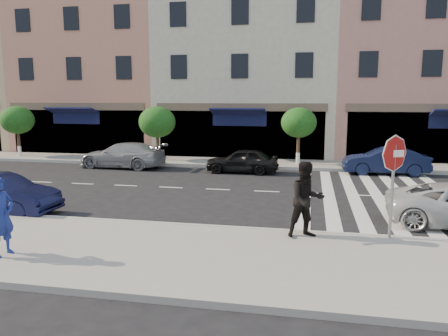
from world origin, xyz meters
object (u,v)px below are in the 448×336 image
stop_sign (394,164)px  car_far_mid (242,161)px  photographer (1,216)px  walker (306,200)px  car_near_mid (0,194)px  car_far_left (122,155)px  car_far_right (385,161)px

stop_sign → car_far_mid: (-5.36, 9.84, -1.45)m
photographer → walker: bearing=-57.9°
stop_sign → car_far_mid: bearing=96.8°
car_near_mid → car_far_left: bearing=2.4°
car_near_mid → car_far_right: car_far_right is taller
walker → car_near_mid: (-9.68, 1.00, -0.50)m
stop_sign → walker: bearing=167.2°
walker → car_far_right: (3.66, 11.10, -0.47)m
stop_sign → photographer: size_ratio=1.45×
car_far_left → car_far_right: bearing=96.5°
photographer → car_far_mid: photographer is taller
car_near_mid → car_far_left: car_far_left is taller
car_near_mid → stop_sign: bearing=-91.3°
car_near_mid → car_far_left: 9.52m
photographer → car_near_mid: 4.74m
stop_sign → car_near_mid: (-11.79, 0.67, -1.43)m
walker → car_far_mid: size_ratio=0.55×
walker → car_far_left: bearing=109.3°
stop_sign → car_far_left: (-11.87, 10.19, -1.39)m
photographer → car_far_left: size_ratio=0.39×
stop_sign → photographer: 9.38m
walker → car_far_right: 11.70m
car_near_mid → car_far_left: size_ratio=0.83×
car_near_mid → car_far_mid: size_ratio=1.07×
stop_sign → photographer: stop_sign is taller
walker → car_far_mid: (-3.25, 10.18, -0.52)m
car_far_right → car_far_mid: bearing=-84.3°
car_near_mid → car_far_mid: car_near_mid is taller
car_near_mid → photographer: bearing=-139.2°
walker → photographer: bearing=178.2°
photographer → car_far_left: (-3.04, 13.19, -0.39)m
photographer → car_near_mid: bearing=49.2°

